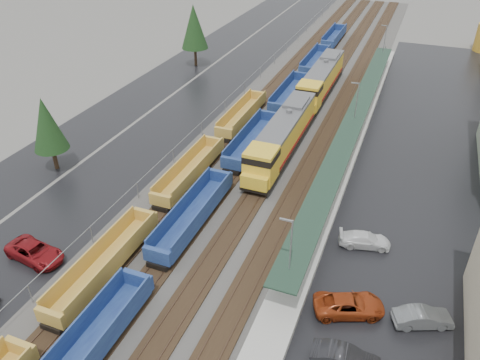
% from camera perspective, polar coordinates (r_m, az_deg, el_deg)
% --- Properties ---
extents(ballast_strip, '(20.00, 160.00, 0.08)m').
position_cam_1_polar(ballast_strip, '(74.31, 7.47, 9.38)').
color(ballast_strip, '#302D2B').
rests_on(ballast_strip, ground).
extents(trackbed, '(14.60, 160.00, 0.22)m').
position_cam_1_polar(trackbed, '(74.26, 7.48, 9.46)').
color(trackbed, black).
rests_on(trackbed, ground).
extents(west_parking_lot, '(10.00, 160.00, 0.02)m').
position_cam_1_polar(west_parking_lot, '(78.88, -3.29, 10.96)').
color(west_parking_lot, black).
rests_on(west_parking_lot, ground).
extents(west_road, '(9.00, 160.00, 0.02)m').
position_cam_1_polar(west_road, '(83.29, -9.71, 11.73)').
color(west_road, black).
rests_on(west_road, ground).
extents(east_commuter_lot, '(16.00, 100.00, 0.02)m').
position_cam_1_polar(east_commuter_lot, '(63.64, 21.80, 3.07)').
color(east_commuter_lot, black).
rests_on(east_commuter_lot, ground).
extents(station_platform, '(3.00, 80.00, 8.00)m').
position_cam_1_polar(station_platform, '(63.56, 13.48, 5.30)').
color(station_platform, '#9E9B93').
rests_on(station_platform, ground).
extents(chainlink_fence, '(0.08, 160.04, 2.02)m').
position_cam_1_polar(chainlink_fence, '(74.96, 0.09, 11.15)').
color(chainlink_fence, gray).
rests_on(chainlink_fence, ground).
extents(tree_west_near, '(3.96, 3.96, 9.00)m').
position_cam_1_polar(tree_west_near, '(57.44, -22.52, 6.31)').
color(tree_west_near, '#332316').
rests_on(tree_west_near, ground).
extents(tree_west_far, '(4.84, 4.84, 11.00)m').
position_cam_1_polar(tree_west_far, '(88.63, -5.63, 18.11)').
color(tree_west_far, '#332316').
rests_on(tree_west_far, ground).
extents(locomotive_lead, '(3.29, 21.70, 4.91)m').
position_cam_1_polar(locomotive_lead, '(57.50, 5.09, 5.20)').
color(locomotive_lead, black).
rests_on(locomotive_lead, ground).
extents(locomotive_trail, '(3.29, 21.70, 4.91)m').
position_cam_1_polar(locomotive_trail, '(76.28, 9.80, 11.86)').
color(locomotive_trail, black).
rests_on(locomotive_trail, ground).
extents(well_string_yellow, '(2.50, 80.07, 2.22)m').
position_cam_1_polar(well_string_yellow, '(42.47, -16.13, -9.73)').
color(well_string_yellow, gold).
rests_on(well_string_yellow, ground).
extents(well_string_blue, '(2.67, 116.69, 2.37)m').
position_cam_1_polar(well_string_blue, '(59.66, 1.49, 4.86)').
color(well_string_blue, navy).
rests_on(well_string_blue, ground).
extents(parked_car_west_c, '(3.42, 6.01, 1.58)m').
position_cam_1_polar(parked_car_west_c, '(46.27, -23.74, -8.05)').
color(parked_car_west_c, maroon).
rests_on(parked_car_west_c, ground).
extents(parked_car_east_a, '(1.96, 4.99, 1.62)m').
position_cam_1_polar(parked_car_east_a, '(35.52, 12.75, -20.56)').
color(parked_car_east_a, black).
rests_on(parked_car_east_a, ground).
extents(parked_car_east_b, '(4.48, 6.11, 1.54)m').
position_cam_1_polar(parked_car_east_b, '(38.94, 13.15, -14.62)').
color(parked_car_east_b, '#953413').
rests_on(parked_car_east_b, ground).
extents(parked_car_east_c, '(2.99, 5.07, 1.38)m').
position_cam_1_polar(parked_car_east_c, '(45.41, 14.96, -7.06)').
color(parked_car_east_c, silver).
rests_on(parked_car_east_c, ground).
extents(parked_car_east_e, '(3.20, 4.76, 1.48)m').
position_cam_1_polar(parked_car_east_e, '(39.70, 21.38, -15.36)').
color(parked_car_east_e, '#585B5D').
rests_on(parked_car_east_e, ground).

